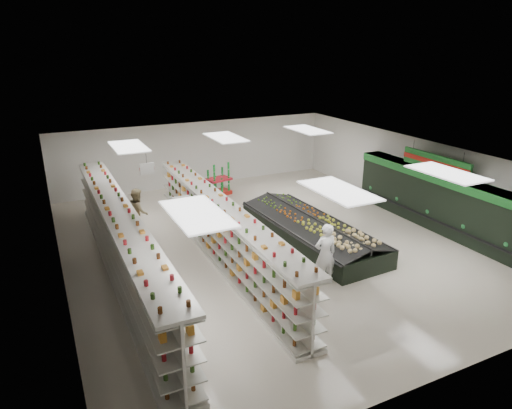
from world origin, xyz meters
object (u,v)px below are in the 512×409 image
gondola_left (122,247)px  gondola_center (220,232)px  soda_endcap (219,180)px  shopper_background (138,212)px  produce_island (311,229)px  shopper_main (325,254)px

gondola_left → gondola_center: 3.20m
gondola_left → soda_endcap: gondola_left is taller
shopper_background → produce_island: bearing=-114.6°
gondola_center → produce_island: 3.54m
gondola_left → gondola_center: bearing=-1.6°
gondola_left → shopper_main: gondola_left is taller
gondola_left → shopper_background: size_ratio=6.98×
gondola_center → produce_island: (3.50, -0.10, -0.49)m
produce_island → shopper_background: bearing=148.8°
gondola_center → soda_endcap: size_ratio=8.09×
shopper_background → gondola_center: bearing=-141.4°
soda_endcap → shopper_main: (-0.26, -9.36, 0.27)m
soda_endcap → produce_island: bearing=-80.6°
shopper_background → soda_endcap: bearing=-48.4°
produce_island → shopper_background: (-5.53, 3.35, 0.46)m
gondola_left → shopper_main: 6.19m
shopper_main → produce_island: bearing=-109.6°
produce_island → shopper_main: size_ratio=3.41×
gondola_center → shopper_main: 3.69m
soda_endcap → gondola_center: bearing=-110.9°
gondola_left → produce_island: size_ratio=1.91×
produce_island → soda_endcap: bearing=99.4°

